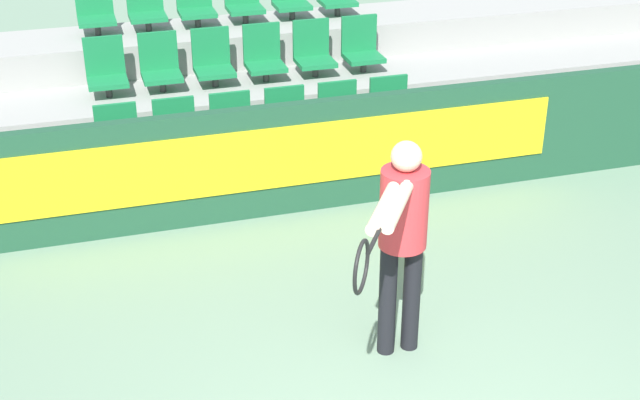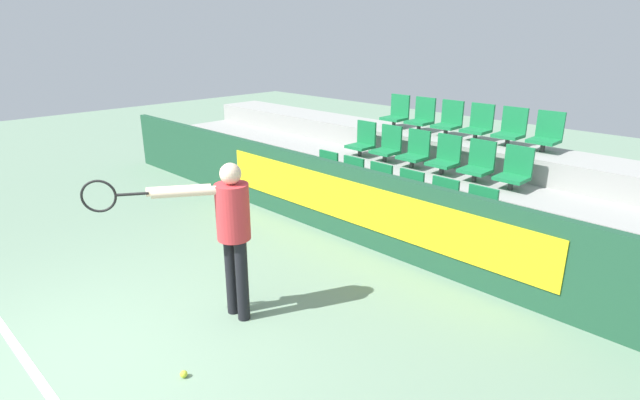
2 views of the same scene
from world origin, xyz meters
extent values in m
plane|color=gray|center=(0.00, 0.00, 0.00)|extent=(30.00, 30.00, 0.00)
cube|color=white|center=(0.00, -0.34, 0.00)|extent=(4.18, 0.08, 0.01)
cube|color=#1E4C33|center=(0.00, 3.92, 0.56)|extent=(12.87, 0.12, 1.11)
cube|color=yellow|center=(-0.01, 3.85, 0.61)|extent=(5.60, 0.02, 0.61)
cube|color=#9E9E99|center=(0.00, 4.49, 0.19)|extent=(12.47, 0.98, 0.38)
cube|color=#9E9E99|center=(0.00, 5.46, 0.38)|extent=(12.47, 0.98, 0.77)
cube|color=#9E9E99|center=(0.00, 6.44, 0.58)|extent=(12.47, 0.98, 1.15)
cylinder|color=#333333|center=(-1.40, 4.53, 0.45)|extent=(0.07, 0.07, 0.14)
cube|color=#197A42|center=(-1.40, 4.53, 0.55)|extent=(0.41, 0.39, 0.05)
cube|color=#197A42|center=(-1.40, 4.71, 0.78)|extent=(0.41, 0.04, 0.41)
cylinder|color=#333333|center=(-0.84, 4.53, 0.45)|extent=(0.07, 0.07, 0.14)
cube|color=#197A42|center=(-0.84, 4.53, 0.55)|extent=(0.41, 0.39, 0.05)
cube|color=#197A42|center=(-0.84, 4.71, 0.78)|extent=(0.41, 0.04, 0.41)
cylinder|color=#333333|center=(-0.28, 4.53, 0.45)|extent=(0.07, 0.07, 0.14)
cube|color=#197A42|center=(-0.28, 4.53, 0.55)|extent=(0.41, 0.39, 0.05)
cube|color=#197A42|center=(-0.28, 4.71, 0.78)|extent=(0.41, 0.04, 0.41)
cylinder|color=#333333|center=(0.28, 4.53, 0.45)|extent=(0.07, 0.07, 0.14)
cube|color=#197A42|center=(0.28, 4.53, 0.55)|extent=(0.41, 0.39, 0.05)
cube|color=#197A42|center=(0.28, 4.71, 0.78)|extent=(0.41, 0.04, 0.41)
cylinder|color=#333333|center=(0.84, 4.53, 0.45)|extent=(0.07, 0.07, 0.14)
cube|color=#197A42|center=(0.84, 4.53, 0.55)|extent=(0.41, 0.39, 0.05)
cube|color=#197A42|center=(0.84, 4.71, 0.78)|extent=(0.41, 0.04, 0.41)
cylinder|color=#333333|center=(1.40, 4.53, 0.45)|extent=(0.07, 0.07, 0.14)
cube|color=#197A42|center=(1.40, 4.53, 0.55)|extent=(0.41, 0.39, 0.05)
cube|color=#197A42|center=(1.40, 4.71, 0.78)|extent=(0.41, 0.04, 0.41)
cylinder|color=#333333|center=(-1.40, 5.51, 0.84)|extent=(0.07, 0.07, 0.14)
cube|color=#197A42|center=(-1.40, 5.51, 0.93)|extent=(0.41, 0.39, 0.05)
cube|color=#197A42|center=(-1.40, 5.68, 1.16)|extent=(0.41, 0.04, 0.41)
cylinder|color=#333333|center=(-0.84, 5.51, 0.84)|extent=(0.07, 0.07, 0.14)
cube|color=#197A42|center=(-0.84, 5.51, 0.93)|extent=(0.41, 0.39, 0.05)
cube|color=#197A42|center=(-0.84, 5.68, 1.16)|extent=(0.41, 0.04, 0.41)
cylinder|color=#333333|center=(-0.28, 5.51, 0.84)|extent=(0.07, 0.07, 0.14)
cube|color=#197A42|center=(-0.28, 5.51, 0.93)|extent=(0.41, 0.39, 0.05)
cube|color=#197A42|center=(-0.28, 5.68, 1.16)|extent=(0.41, 0.04, 0.41)
cylinder|color=#333333|center=(0.28, 5.51, 0.84)|extent=(0.07, 0.07, 0.14)
cube|color=#197A42|center=(0.28, 5.51, 0.93)|extent=(0.41, 0.39, 0.05)
cube|color=#197A42|center=(0.28, 5.68, 1.16)|extent=(0.41, 0.04, 0.41)
cylinder|color=#333333|center=(0.84, 5.51, 0.84)|extent=(0.07, 0.07, 0.14)
cube|color=#197A42|center=(0.84, 5.51, 0.93)|extent=(0.41, 0.39, 0.05)
cube|color=#197A42|center=(0.84, 5.68, 1.16)|extent=(0.41, 0.04, 0.41)
cylinder|color=#333333|center=(1.40, 5.51, 0.84)|extent=(0.07, 0.07, 0.14)
cube|color=#197A42|center=(1.40, 5.51, 0.93)|extent=(0.41, 0.39, 0.05)
cube|color=#197A42|center=(1.40, 5.68, 1.16)|extent=(0.41, 0.04, 0.41)
cylinder|color=#333333|center=(-1.40, 6.49, 1.22)|extent=(0.07, 0.07, 0.14)
cube|color=#197A42|center=(-1.40, 6.49, 1.32)|extent=(0.41, 0.39, 0.05)
cube|color=#197A42|center=(-1.40, 6.66, 1.55)|extent=(0.41, 0.04, 0.41)
cylinder|color=#333333|center=(-0.84, 6.49, 1.22)|extent=(0.07, 0.07, 0.14)
cube|color=#197A42|center=(-0.84, 6.49, 1.32)|extent=(0.41, 0.39, 0.05)
cube|color=#197A42|center=(-0.84, 6.66, 1.55)|extent=(0.41, 0.04, 0.41)
cylinder|color=#333333|center=(-0.28, 6.49, 1.22)|extent=(0.07, 0.07, 0.14)
cube|color=#197A42|center=(-0.28, 6.49, 1.32)|extent=(0.41, 0.39, 0.05)
cube|color=#197A42|center=(-0.28, 6.66, 1.55)|extent=(0.41, 0.04, 0.41)
cylinder|color=#333333|center=(0.28, 6.49, 1.22)|extent=(0.07, 0.07, 0.14)
cube|color=#197A42|center=(0.28, 6.49, 1.32)|extent=(0.41, 0.39, 0.05)
cube|color=#197A42|center=(0.28, 6.66, 1.55)|extent=(0.41, 0.04, 0.41)
cylinder|color=#333333|center=(0.84, 6.49, 1.22)|extent=(0.07, 0.07, 0.14)
cube|color=#197A42|center=(0.84, 6.49, 1.32)|extent=(0.41, 0.39, 0.05)
cube|color=#197A42|center=(0.84, 6.66, 1.55)|extent=(0.41, 0.04, 0.41)
cylinder|color=#333333|center=(1.40, 6.49, 1.22)|extent=(0.07, 0.07, 0.14)
cube|color=#197A42|center=(1.40, 6.49, 1.32)|extent=(0.41, 0.39, 0.05)
cube|color=#197A42|center=(1.40, 6.66, 1.55)|extent=(0.41, 0.04, 0.41)
cylinder|color=black|center=(0.23, 1.54, 0.45)|extent=(0.13, 0.13, 0.90)
cylinder|color=black|center=(0.42, 1.54, 0.45)|extent=(0.13, 0.13, 0.90)
cylinder|color=red|center=(0.32, 1.54, 1.19)|extent=(0.34, 0.34, 0.58)
sphere|color=beige|center=(0.32, 1.54, 1.59)|extent=(0.21, 0.21, 0.21)
cylinder|color=beige|center=(0.01, 1.14, 1.44)|extent=(0.41, 0.56, 0.09)
cylinder|color=beige|center=(0.11, 1.14, 1.44)|extent=(0.41, 0.56, 0.09)
cylinder|color=black|center=(-0.19, 0.76, 1.44)|extent=(0.19, 0.27, 0.03)
torus|color=black|center=(-0.35, 0.50, 1.44)|extent=(0.20, 0.28, 0.32)
sphere|color=#CCDB33|center=(0.81, 0.58, 0.03)|extent=(0.07, 0.07, 0.07)
camera|label=1|loc=(-1.79, -3.53, 4.06)|focal=50.00mm
camera|label=2|loc=(4.26, -1.16, 2.93)|focal=28.00mm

